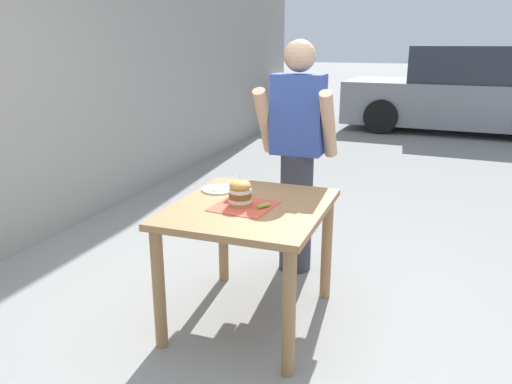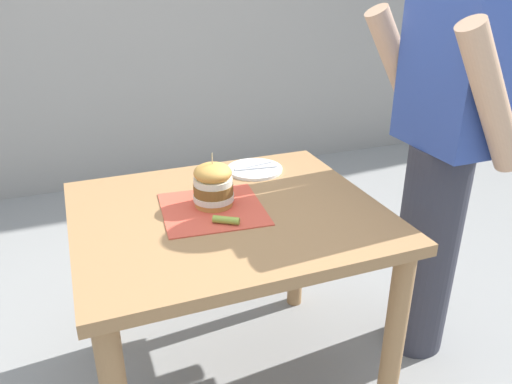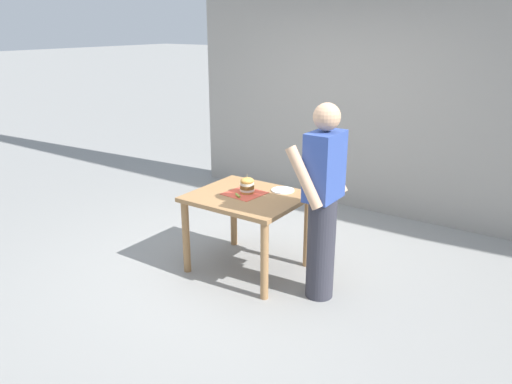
# 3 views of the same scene
# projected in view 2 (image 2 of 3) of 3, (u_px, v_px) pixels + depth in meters

# --- Properties ---
(ground_plane) EXTENTS (80.00, 80.00, 0.00)m
(ground_plane) POSITION_uv_depth(u_px,v_px,m) (232.00, 381.00, 1.97)
(ground_plane) COLOR gray
(patio_table) EXTENTS (0.87, 1.01, 0.76)m
(patio_table) POSITION_uv_depth(u_px,v_px,m) (229.00, 243.00, 1.71)
(patio_table) COLOR #9E7247
(patio_table) RESTS_ON ground
(serving_paper) EXTENTS (0.36, 0.36, 0.00)m
(serving_paper) POSITION_uv_depth(u_px,v_px,m) (213.00, 209.00, 1.66)
(serving_paper) COLOR #D64C38
(serving_paper) RESTS_ON patio_table
(sandwich) EXTENTS (0.14, 0.14, 0.19)m
(sandwich) POSITION_uv_depth(u_px,v_px,m) (213.00, 185.00, 1.66)
(sandwich) COLOR gold
(sandwich) RESTS_ON serving_paper
(pickle_spear) EXTENTS (0.07, 0.08, 0.02)m
(pickle_spear) POSITION_uv_depth(u_px,v_px,m) (226.00, 220.00, 1.56)
(pickle_spear) COLOR #8EA83D
(pickle_spear) RESTS_ON serving_paper
(side_plate_with_forks) EXTENTS (0.22, 0.22, 0.02)m
(side_plate_with_forks) POSITION_uv_depth(u_px,v_px,m) (255.00, 169.00, 1.98)
(side_plate_with_forks) COLOR white
(side_plate_with_forks) RESTS_ON patio_table
(diner_across_table) EXTENTS (0.55, 0.35, 1.69)m
(diner_across_table) POSITION_uv_depth(u_px,v_px,m) (442.00, 150.00, 1.82)
(diner_across_table) COLOR #33333D
(diner_across_table) RESTS_ON ground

